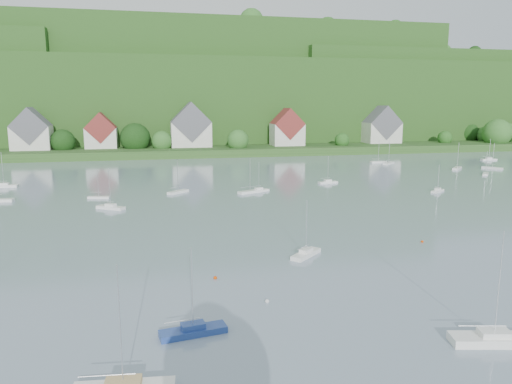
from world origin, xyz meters
TOP-DOWN VIEW (x-y plane):
  - far_shore_strip at (0.00, 200.00)m, footprint 600.00×60.00m
  - forested_ridge at (0.39, 268.57)m, footprint 620.00×181.22m
  - village_building_0 at (-55.00, 187.00)m, footprint 14.00×10.40m
  - village_building_1 at (-30.00, 189.00)m, footprint 12.00×9.36m
  - village_building_2 at (5.00, 188.00)m, footprint 16.00×11.44m
  - village_building_3 at (45.00, 186.00)m, footprint 13.00×10.40m
  - village_building_4 at (90.00, 190.00)m, footprint 15.00×10.40m
  - near_sailboat_1 at (-8.30, 28.39)m, footprint 6.12×2.57m
  - near_sailboat_3 at (8.48, 47.86)m, footprint 5.20×5.02m
  - near_sailboat_4 at (16.53, 21.25)m, footprint 7.60×3.59m
  - mooring_buoy_1 at (-0.25, 33.91)m, footprint 0.46×0.46m
  - mooring_buoy_2 at (27.31, 50.57)m, footprint 0.39×0.39m
  - mooring_buoy_3 at (-4.56, 41.88)m, footprint 0.43×0.43m
  - far_sailboat_cluster at (14.70, 115.15)m, footprint 206.95×64.37m

SIDE VIEW (x-z plane):
  - mooring_buoy_1 at x=-0.25m, z-range -0.23..0.23m
  - mooring_buoy_2 at x=27.31m, z-range -0.19..0.19m
  - mooring_buoy_3 at x=-4.56m, z-range -0.22..0.22m
  - far_sailboat_cluster at x=14.70m, z-range -3.98..4.72m
  - near_sailboat_3 at x=8.48m, z-range -3.39..4.24m
  - near_sailboat_1 at x=-8.30m, z-range -3.57..4.44m
  - near_sailboat_4 at x=16.53m, z-range -4.46..5.44m
  - far_shore_strip at x=0.00m, z-range 0.00..3.00m
  - village_building_1 at x=-30.00m, z-range 1.75..15.75m
  - village_building_3 at x=45.00m, z-range 1.68..17.18m
  - village_building_0 at x=-55.00m, z-range 1.51..17.51m
  - village_building_4 at x=90.00m, z-range 1.34..17.84m
  - village_building_2 at x=5.00m, z-range 1.27..19.27m
  - forested_ridge at x=0.39m, z-range -12.06..57.83m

